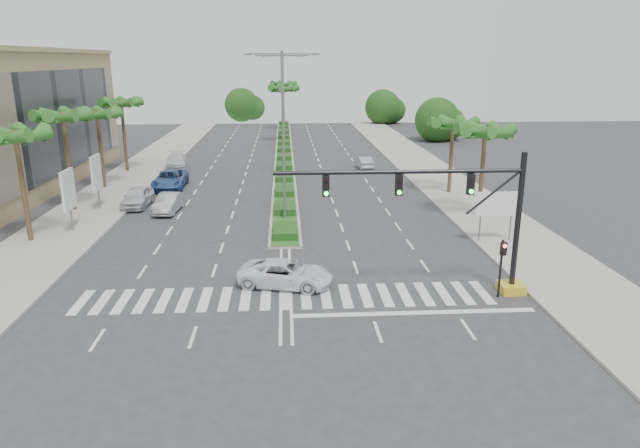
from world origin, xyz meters
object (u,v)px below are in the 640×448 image
object	(u,v)px
car_crossing	(286,274)
car_right	(364,162)
car_parked_a	(137,197)
car_parked_c	(170,180)
car_parked_d	(176,161)
car_parked_b	(169,203)

from	to	relation	value
car_crossing	car_right	distance (m)	34.07
car_parked_a	car_right	size ratio (longest dim) A/B	1.18
car_parked_c	car_crossing	xyz separation A→B (m)	(10.47, -24.14, -0.13)
car_parked_d	car_parked_a	bearing A→B (deg)	-97.68
car_crossing	car_right	size ratio (longest dim) A/B	1.25
car_parked_b	car_parked_d	world-z (taller)	car_parked_d
car_parked_d	car_crossing	world-z (taller)	car_parked_d
car_parked_c	car_parked_d	world-z (taller)	car_parked_c
car_right	car_crossing	bearing A→B (deg)	70.88
car_parked_d	car_crossing	size ratio (longest dim) A/B	1.05
car_parked_c	car_crossing	world-z (taller)	car_parked_c
car_parked_d	car_crossing	distance (m)	36.71
car_parked_b	car_crossing	world-z (taller)	car_parked_b
car_parked_c	car_parked_a	bearing A→B (deg)	-102.58
car_parked_a	car_crossing	distance (m)	21.07
car_parked_a	car_parked_b	bearing A→B (deg)	-31.42
car_parked_a	car_right	distance (m)	25.67
car_crossing	car_right	xyz separation A→B (m)	(8.66, 32.95, -0.04)
car_parked_d	car_right	bearing A→B (deg)	-12.72
car_parked_b	car_parked_c	world-z (taller)	car_parked_c
car_parked_d	car_right	distance (m)	20.55
car_parked_a	car_parked_c	world-z (taller)	car_parked_c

